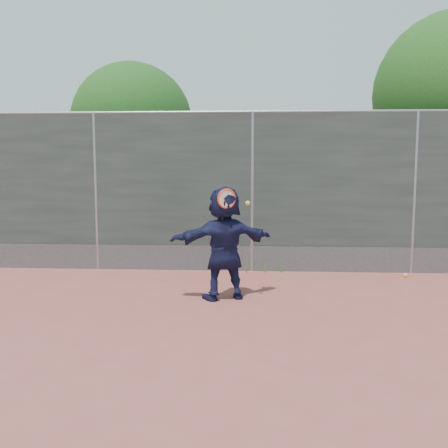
{
  "coord_description": "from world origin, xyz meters",
  "views": [
    {
      "loc": [
        0.03,
        -5.91,
        2.04
      ],
      "look_at": [
        -0.41,
        1.5,
        1.15
      ],
      "focal_mm": 40.0,
      "sensor_mm": 36.0,
      "label": 1
    }
  ],
  "objects": [
    {
      "name": "swing_action",
      "position": [
        -0.34,
        1.3,
        1.52
      ],
      "size": [
        0.48,
        0.16,
        0.51
      ],
      "color": "#EF4016",
      "rests_on": "ground"
    },
    {
      "name": "fence",
      "position": [
        -0.0,
        3.5,
        1.58
      ],
      "size": [
        20.0,
        0.06,
        3.03
      ],
      "color": "#38423D",
      "rests_on": "ground"
    },
    {
      "name": "player",
      "position": [
        -0.41,
        1.5,
        0.86
      ],
      "size": [
        1.67,
        1.03,
        1.72
      ],
      "primitive_type": "imported",
      "rotation": [
        0.0,
        0.0,
        3.5
      ],
      "color": "#161A3D",
      "rests_on": "ground"
    },
    {
      "name": "ground",
      "position": [
        0.0,
        0.0,
        0.0
      ],
      "size": [
        80.0,
        80.0,
        0.0
      ],
      "primitive_type": "plane",
      "color": "#9E4C42",
      "rests_on": "ground"
    },
    {
      "name": "tree_left",
      "position": [
        -2.85,
        6.55,
        2.94
      ],
      "size": [
        3.15,
        3.0,
        4.53
      ],
      "color": "#382314",
      "rests_on": "ground"
    },
    {
      "name": "weed_clump",
      "position": [
        0.29,
        3.38,
        0.13
      ],
      "size": [
        0.68,
        0.07,
        0.3
      ],
      "color": "#387226",
      "rests_on": "ground"
    },
    {
      "name": "ball_ground",
      "position": [
        2.79,
        3.13,
        0.03
      ],
      "size": [
        0.07,
        0.07,
        0.07
      ],
      "primitive_type": "sphere",
      "color": "yellow",
      "rests_on": "ground"
    }
  ]
}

